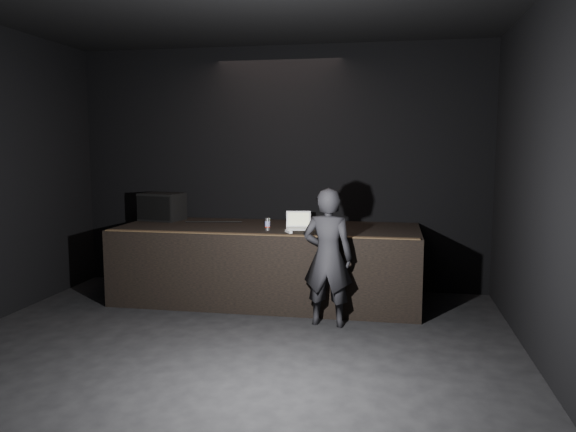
# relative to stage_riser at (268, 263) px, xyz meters

# --- Properties ---
(ground) EXTENTS (7.00, 7.00, 0.00)m
(ground) POSITION_rel_stage_riser_xyz_m (0.00, -2.73, -0.50)
(ground) COLOR black
(ground) RESTS_ON ground
(room_walls) EXTENTS (6.10, 7.10, 3.52)m
(room_walls) POSITION_rel_stage_riser_xyz_m (0.00, -2.73, 1.52)
(room_walls) COLOR black
(room_walls) RESTS_ON ground
(stage_riser) EXTENTS (4.00, 1.50, 1.00)m
(stage_riser) POSITION_rel_stage_riser_xyz_m (0.00, 0.00, 0.00)
(stage_riser) COLOR black
(stage_riser) RESTS_ON ground
(riser_lip) EXTENTS (3.92, 0.10, 0.01)m
(riser_lip) POSITION_rel_stage_riser_xyz_m (0.00, -0.71, 0.51)
(riser_lip) COLOR brown
(riser_lip) RESTS_ON stage_riser
(stage_monitor) EXTENTS (0.66, 0.54, 0.39)m
(stage_monitor) POSITION_rel_stage_riser_xyz_m (-1.67, 0.38, 0.70)
(stage_monitor) COLOR black
(stage_monitor) RESTS_ON stage_riser
(cable) EXTENTS (0.79, 0.16, 0.02)m
(cable) POSITION_rel_stage_riser_xyz_m (-0.85, 0.29, 0.51)
(cable) COLOR black
(cable) RESTS_ON stage_riser
(laptop) EXTENTS (0.36, 0.34, 0.22)m
(laptop) POSITION_rel_stage_riser_xyz_m (0.43, -0.12, 0.56)
(laptop) COLOR silver
(laptop) RESTS_ON stage_riser
(beer_can) EXTENTS (0.07, 0.07, 0.16)m
(beer_can) POSITION_rel_stage_riser_xyz_m (0.07, -0.33, 0.58)
(beer_can) COLOR silver
(beer_can) RESTS_ON stage_riser
(plastic_cup) EXTENTS (0.09, 0.09, 0.11)m
(plastic_cup) POSITION_rel_stage_riser_xyz_m (0.28, 0.15, 0.55)
(plastic_cup) COLOR white
(plastic_cup) RESTS_ON stage_riser
(wii_remote) EXTENTS (0.12, 0.16, 0.03)m
(wii_remote) POSITION_rel_stage_riser_xyz_m (0.37, -0.48, 0.52)
(wii_remote) COLOR white
(wii_remote) RESTS_ON stage_riser
(person) EXTENTS (0.62, 0.44, 1.60)m
(person) POSITION_rel_stage_riser_xyz_m (0.91, -0.95, 0.30)
(person) COLOR black
(person) RESTS_ON ground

